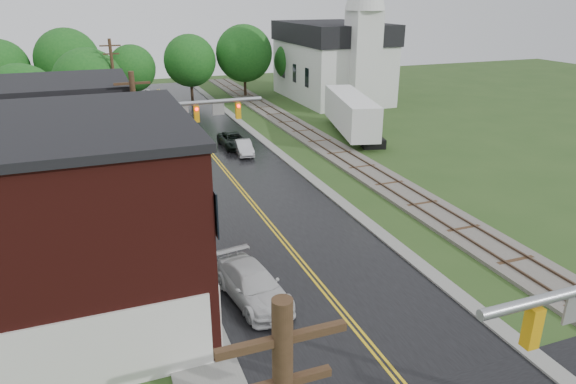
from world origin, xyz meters
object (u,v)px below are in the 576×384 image
utility_pole_b (140,153)px  suv_dark (233,140)px  brick_building (5,233)px  sedan_silver (244,148)px  tree_left_e (90,85)px  utility_pole_c (115,88)px  traffic_signal_far (185,123)px  church (336,53)px  pickup_white (253,285)px  semi_trailer (351,112)px  tree_left_c (25,104)px

utility_pole_b → suv_dark: utility_pole_b is taller
brick_building → sedan_silver: brick_building is taller
tree_left_e → sedan_silver: tree_left_e is taller
utility_pole_b → utility_pole_c: bearing=90.0°
traffic_signal_far → sedan_silver: 10.88m
church → traffic_signal_far: bearing=-131.3°
brick_building → sedan_silver: bearing=53.0°
pickup_white → utility_pole_b: bearing=105.0°
suv_dark → semi_trailer: (11.39, -0.20, 1.67)m
utility_pole_c → sedan_silver: size_ratio=2.53×
church → semi_trailer: bearing=-110.9°
utility_pole_c → utility_pole_b: bearing=-90.0°
utility_pole_b → suv_dark: size_ratio=2.04×
traffic_signal_far → tree_left_c: bearing=128.8°
utility_pole_b → tree_left_c: bearing=111.5°
utility_pole_c → tree_left_c: bearing=-149.8°
tree_left_e → sedan_silver: bearing=-43.9°
brick_building → pickup_white: bearing=-9.0°
suv_dark → traffic_signal_far: bearing=-120.5°
utility_pole_b → tree_left_e: size_ratio=1.10×
pickup_white → semi_trailer: bearing=46.6°
tree_left_e → suv_dark: tree_left_e is taller
traffic_signal_far → utility_pole_c: bearing=101.1°
tree_left_e → suv_dark: 14.62m
traffic_signal_far → semi_trailer: traffic_signal_far is taller
utility_pole_b → utility_pole_c: (0.00, 22.00, 0.00)m
church → tree_left_e: church is taller
traffic_signal_far → tree_left_c: 16.56m
tree_left_c → semi_trailer: 27.78m
utility_pole_b → tree_left_c: size_ratio=1.18×
semi_trailer → utility_pole_b: bearing=-143.4°
suv_dark → utility_pole_c: bearing=142.8°
utility_pole_b → tree_left_e: 23.99m
pickup_white → semi_trailer: semi_trailer is taller
pickup_white → brick_building: bearing=163.1°
utility_pole_b → utility_pole_c: size_ratio=1.00×
brick_building → traffic_signal_far: brick_building is taller
sedan_silver → pickup_white: size_ratio=0.71×
church → traffic_signal_far: 35.59m
church → tree_left_e: bearing=-164.8°
utility_pole_b → utility_pole_c: same height
semi_trailer → traffic_signal_far: bearing=-149.2°
utility_pole_b → pickup_white: (3.56, -8.46, -3.99)m
brick_building → pickup_white: size_ratio=2.84×
church → utility_pole_c: bearing=-160.0°
brick_building → semi_trailer: (26.20, 22.26, -1.87)m
church → pickup_white: church is taller
semi_trailer → tree_left_c: bearing=174.5°
brick_building → utility_pole_c: (5.68, 29.00, 0.57)m
brick_building → tree_left_c: 24.94m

